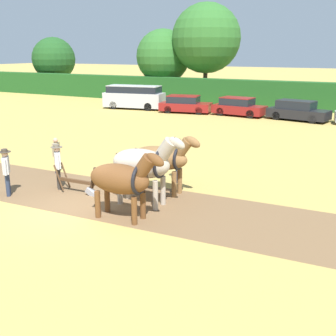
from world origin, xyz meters
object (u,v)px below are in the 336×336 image
farmer_onlooker_left (6,168)px  parked_car_left (185,104)px  tree_far_left (54,59)px  farmer_at_plow (58,163)px  parked_van (134,97)px  plow (81,185)px  tree_center_left (206,38)px  tree_left (163,56)px  farmer_onlooker_right (56,153)px  farmer_beside_team (178,157)px  parked_car_center_left (239,107)px  draft_horse_lead_right (144,164)px  draft_horse_trail_left (162,158)px  draft_horse_lead_left (122,179)px  parked_car_center (298,111)px

farmer_onlooker_left → parked_car_left: 22.12m
tree_far_left → farmer_onlooker_left: size_ratio=3.86×
tree_far_left → parked_car_left: tree_far_left is taller
farmer_at_plow → parked_van: size_ratio=0.31×
parked_van → plow: bearing=-72.4°
tree_center_left → farmer_onlooker_left: 31.64m
tree_center_left → parked_car_left: size_ratio=2.16×
tree_left → farmer_onlooker_right: tree_left is taller
farmer_onlooker_left → parked_van: size_ratio=0.31×
farmer_beside_team → parked_van: size_ratio=0.32×
parked_car_left → tree_center_left: bearing=92.1°
farmer_onlooker_left → parked_car_center_left: (1.24, 22.29, -0.31)m
plow → farmer_onlooker_left: size_ratio=1.02×
draft_horse_lead_right → farmer_at_plow: (-3.76, -0.03, -0.44)m
parked_van → farmer_onlooker_left: bearing=-78.8°
farmer_beside_team → farmer_onlooker_left: (-4.73, -4.28, -0.02)m
farmer_at_plow → plow: bearing=-49.1°
draft_horse_trail_left → parked_car_center_left: draft_horse_trail_left is taller
parked_car_center_left → draft_horse_lead_left: bearing=-74.7°
farmer_at_plow → tree_left: bearing=65.5°
draft_horse_lead_left → draft_horse_trail_left: bearing=90.0°
farmer_beside_team → parked_van: bearing=109.4°
draft_horse_trail_left → farmer_beside_team: 1.47m
tree_center_left → parked_car_left: tree_center_left is taller
farmer_beside_team → draft_horse_lead_right: bearing=-104.6°
draft_horse_lead_left → parked_car_center: 22.10m
farmer_onlooker_right → parked_car_center_left: 19.28m
parked_car_left → parked_car_center_left: size_ratio=1.05×
farmer_at_plow → parked_van: parked_van is taller
tree_far_left → farmer_onlooker_left: tree_far_left is taller
farmer_onlooker_left → farmer_onlooker_right: 3.11m
draft_horse_lead_left → draft_horse_lead_right: size_ratio=0.97×
farmer_beside_team → tree_far_left: bearing=121.4°
plow → farmer_beside_team: size_ratio=1.00×
tree_far_left → parked_car_center_left: bearing=-18.7°
tree_far_left → draft_horse_lead_left: 44.31m
parked_car_center → tree_left: bearing=162.6°
draft_horse_trail_left → tree_left: bearing=116.1°
farmer_onlooker_left → parked_car_left: (-3.30, 21.87, -0.32)m
parked_car_center → tree_center_left: bearing=152.9°
farmer_onlooker_right → parked_car_center_left: size_ratio=0.36×
tree_center_left → farmer_beside_team: (9.96, -26.49, -5.18)m
draft_horse_lead_right → tree_center_left: bearing=106.9°
farmer_beside_team → farmer_onlooker_left: 6.38m
farmer_at_plow → parked_van: 22.58m
parked_van → tree_left: bearing=91.6°
farmer_onlooker_right → parked_car_left: 19.01m
tree_center_left → farmer_at_plow: (6.33, -29.32, -5.21)m
tree_left → draft_horse_lead_left: bearing=-63.9°
plow → parked_car_center_left: 20.94m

